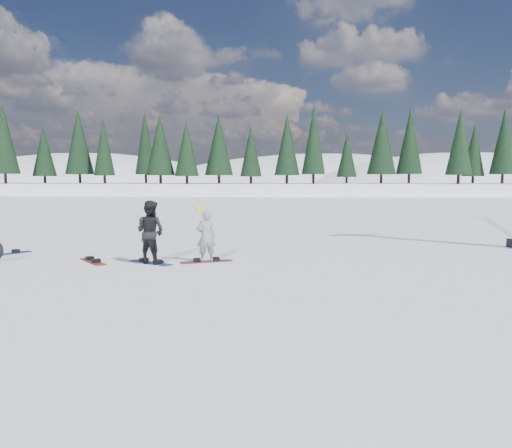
{
  "coord_description": "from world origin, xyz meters",
  "views": [
    {
      "loc": [
        3.83,
        -13.66,
        2.47
      ],
      "look_at": [
        3.05,
        0.67,
        1.1
      ],
      "focal_mm": 35.0,
      "sensor_mm": 36.0,
      "label": 1
    }
  ],
  "objects": [
    {
      "name": "snowboard_loose_a",
      "position": [
        -4.92,
        1.56,
        0.01
      ],
      "size": [
        1.07,
        1.4,
        0.03
      ],
      "primitive_type": "cube",
      "rotation": [
        0.0,
        0.0,
        0.97
      ],
      "color": "navy",
      "rests_on": "ground"
    },
    {
      "name": "snowboarder_man",
      "position": [
        0.07,
        0.2,
        0.9
      ],
      "size": [
        1.06,
        0.95,
        1.8
      ],
      "primitive_type": "imported",
      "rotation": [
        0.0,
        0.0,
        2.77
      ],
      "color": "black",
      "rests_on": "ground"
    },
    {
      "name": "snowboard_loose_b",
      "position": [
        -1.66,
        0.31,
        0.01
      ],
      "size": [
        1.18,
        1.33,
        0.03
      ],
      "primitive_type": "cube",
      "rotation": [
        0.0,
        0.0,
        -0.87
      ],
      "color": "#9E3222",
      "rests_on": "ground"
    },
    {
      "name": "snowboarder_woman",
      "position": [
        1.62,
        0.47,
        0.77
      ],
      "size": [
        0.62,
        0.48,
        1.64
      ],
      "rotation": [
        0.0,
        0.0,
        3.39
      ],
      "color": "#939398",
      "rests_on": "ground"
    },
    {
      "name": "snowboard_man",
      "position": [
        0.07,
        0.2,
        0.01
      ],
      "size": [
        1.42,
        1.02,
        0.03
      ],
      "primitive_type": "cube",
      "rotation": [
        0.0,
        0.0,
        -0.55
      ],
      "color": "#1C4C9B",
      "rests_on": "ground"
    },
    {
      "name": "alpine_backdrop",
      "position": [
        -11.72,
        189.17,
        -13.98
      ],
      "size": [
        412.5,
        227.0,
        53.2
      ],
      "color": "white",
      "rests_on": "ground"
    },
    {
      "name": "snowboard_woman",
      "position": [
        1.62,
        0.47,
        0.01
      ],
      "size": [
        1.5,
        0.82,
        0.03
      ],
      "primitive_type": "cube",
      "rotation": [
        0.0,
        0.0,
        0.38
      ],
      "color": "#9D2245",
      "rests_on": "ground"
    },
    {
      "name": "ground",
      "position": [
        0.0,
        0.0,
        0.0
      ],
      "size": [
        420.0,
        420.0,
        0.0
      ],
      "primitive_type": "plane",
      "color": "white",
      "rests_on": "ground"
    }
  ]
}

